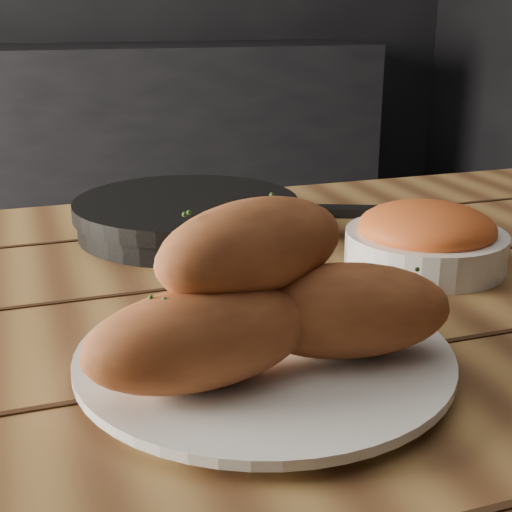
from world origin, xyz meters
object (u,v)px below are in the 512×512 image
at_px(skillet, 188,215).
at_px(bowl, 426,238).
at_px(plate, 264,358).
at_px(bread_rolls, 258,294).
at_px(table, 268,406).

relative_size(skillet, bowl, 2.26).
distance_m(plate, skillet, 0.39).
bearing_deg(skillet, plate, -94.68).
relative_size(bread_rolls, bowl, 1.65).
bearing_deg(plate, bowl, 34.53).
bearing_deg(bowl, skillet, 136.73).
relative_size(table, bread_rolls, 4.81).
xyz_separation_m(table, skillet, (-0.01, 0.29, 0.12)).
bearing_deg(plate, table, 68.41).
distance_m(plate, bread_rolls, 0.06).
xyz_separation_m(table, plate, (-0.04, -0.10, 0.10)).
height_order(plate, skillet, skillet).
relative_size(plate, bread_rolls, 1.01).
height_order(bread_rolls, skillet, bread_rolls).
relative_size(plate, skillet, 0.74).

